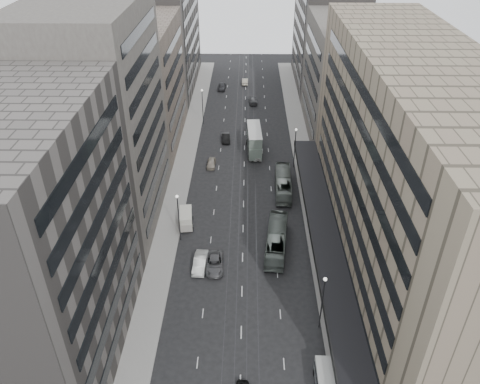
# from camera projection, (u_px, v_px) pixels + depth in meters

# --- Properties ---
(ground) EXTENTS (220.00, 220.00, 0.00)m
(ground) POSITION_uv_depth(u_px,v_px,m) (242.00, 297.00, 62.72)
(ground) COLOR black
(ground) RESTS_ON ground
(sidewalk_right) EXTENTS (4.00, 125.00, 0.15)m
(sidewalk_right) POSITION_uv_depth(u_px,v_px,m) (304.00, 161.00, 93.95)
(sidewalk_right) COLOR gray
(sidewalk_right) RESTS_ON ground
(sidewalk_left) EXTENTS (4.00, 125.00, 0.15)m
(sidewalk_left) POSITION_uv_depth(u_px,v_px,m) (185.00, 160.00, 94.28)
(sidewalk_left) COLOR gray
(sidewalk_left) RESTS_ON ground
(department_store) EXTENTS (19.20, 60.00, 30.00)m
(department_store) POSITION_uv_depth(u_px,v_px,m) (407.00, 172.00, 60.99)
(department_store) COLOR gray
(department_store) RESTS_ON ground
(building_right_mid) EXTENTS (15.00, 28.00, 24.00)m
(building_right_mid) POSITION_uv_depth(u_px,v_px,m) (346.00, 79.00, 99.47)
(building_right_mid) COLOR #4E4944
(building_right_mid) RESTS_ON ground
(building_right_far) EXTENTS (15.00, 32.00, 28.00)m
(building_right_far) POSITION_uv_depth(u_px,v_px,m) (327.00, 33.00, 123.53)
(building_right_far) COLOR #5A5451
(building_right_far) RESTS_ON ground
(building_left_a) EXTENTS (15.00, 28.00, 30.00)m
(building_left_a) POSITION_uv_depth(u_px,v_px,m) (33.00, 247.00, 48.14)
(building_left_a) COLOR #5A5451
(building_left_a) RESTS_ON ground
(building_left_b) EXTENTS (15.00, 26.00, 34.00)m
(building_left_b) POSITION_uv_depth(u_px,v_px,m) (100.00, 120.00, 69.68)
(building_left_b) COLOR #4E4944
(building_left_b) RESTS_ON ground
(building_left_c) EXTENTS (15.00, 28.00, 25.00)m
(building_left_c) POSITION_uv_depth(u_px,v_px,m) (139.00, 85.00, 94.76)
(building_left_c) COLOR #77675C
(building_left_c) RESTS_ON ground
(building_left_d) EXTENTS (15.00, 38.00, 28.00)m
(building_left_d) POSITION_uv_depth(u_px,v_px,m) (163.00, 35.00, 121.61)
(building_left_d) COLOR #5A5451
(building_left_d) RESTS_ON ground
(lamp_right_near) EXTENTS (0.44, 0.44, 8.32)m
(lamp_right_near) POSITION_uv_depth(u_px,v_px,m) (323.00, 297.00, 55.56)
(lamp_right_near) COLOR #262628
(lamp_right_near) RESTS_ON ground
(lamp_right_far) EXTENTS (0.44, 0.44, 8.32)m
(lamp_right_far) POSITION_uv_depth(u_px,v_px,m) (295.00, 143.00, 89.09)
(lamp_right_far) COLOR #262628
(lamp_right_far) RESTS_ON ground
(lamp_left_near) EXTENTS (0.44, 0.44, 8.32)m
(lamp_left_near) POSITION_uv_depth(u_px,v_px,m) (178.00, 212.00, 70.08)
(lamp_left_near) COLOR #262628
(lamp_left_near) RESTS_ON ground
(lamp_left_far) EXTENTS (0.44, 0.44, 8.32)m
(lamp_left_far) POSITION_uv_depth(u_px,v_px,m) (202.00, 102.00, 106.12)
(lamp_left_far) COLOR #262628
(lamp_left_far) RESTS_ON ground
(bus_near) EXTENTS (4.11, 12.15, 3.32)m
(bus_near) POSITION_uv_depth(u_px,v_px,m) (276.00, 240.00, 70.29)
(bus_near) COLOR slate
(bus_near) RESTS_ON ground
(bus_far) EXTENTS (3.08, 11.46, 3.17)m
(bus_far) POSITION_uv_depth(u_px,v_px,m) (283.00, 183.00, 83.83)
(bus_far) COLOR gray
(bus_far) RESTS_ON ground
(double_decker) EXTENTS (3.31, 9.61, 5.19)m
(double_decker) POSITION_uv_depth(u_px,v_px,m) (254.00, 140.00, 95.70)
(double_decker) COLOR slate
(double_decker) RESTS_ON ground
(vw_microbus) EXTENTS (2.12, 4.53, 2.44)m
(vw_microbus) POSITION_uv_depth(u_px,v_px,m) (325.00, 379.00, 50.65)
(vw_microbus) COLOR slate
(vw_microbus) RESTS_ON ground
(panel_van) EXTENTS (2.54, 4.53, 2.73)m
(panel_van) POSITION_uv_depth(u_px,v_px,m) (186.00, 218.00, 75.11)
(panel_van) COLOR #B9B2A7
(panel_van) RESTS_ON ground
(sedan_1) EXTENTS (2.07, 5.19, 1.68)m
(sedan_1) POSITION_uv_depth(u_px,v_px,m) (200.00, 262.00, 67.21)
(sedan_1) COLOR silver
(sedan_1) RESTS_ON ground
(sedan_2) EXTENTS (2.81, 5.58, 1.51)m
(sedan_2) POSITION_uv_depth(u_px,v_px,m) (214.00, 264.00, 67.13)
(sedan_2) COLOR #505052
(sedan_2) RESTS_ON ground
(sedan_4) EXTENTS (1.78, 4.14, 1.39)m
(sedan_4) POSITION_uv_depth(u_px,v_px,m) (211.00, 163.00, 91.76)
(sedan_4) COLOR #9E9383
(sedan_4) RESTS_ON ground
(sedan_5) EXTENTS (2.01, 4.72, 1.51)m
(sedan_5) POSITION_uv_depth(u_px,v_px,m) (226.00, 138.00, 101.01)
(sedan_5) COLOR black
(sedan_5) RESTS_ON ground
(sedan_6) EXTENTS (2.95, 5.65, 1.52)m
(sedan_6) POSITION_uv_depth(u_px,v_px,m) (256.00, 153.00, 95.08)
(sedan_6) COLOR silver
(sedan_6) RESTS_ON ground
(sedan_7) EXTENTS (2.52, 4.98, 1.39)m
(sedan_7) POSITION_uv_depth(u_px,v_px,m) (253.00, 101.00, 118.88)
(sedan_7) COLOR #565659
(sedan_7) RESTS_ON ground
(sedan_8) EXTENTS (2.19, 4.96, 1.66)m
(sedan_8) POSITION_uv_depth(u_px,v_px,m) (222.00, 87.00, 126.96)
(sedan_8) COLOR #2A2B2D
(sedan_8) RESTS_ON ground
(sedan_9) EXTENTS (1.63, 4.54, 1.49)m
(sedan_9) POSITION_uv_depth(u_px,v_px,m) (245.00, 81.00, 130.63)
(sedan_9) COLOR beige
(sedan_9) RESTS_ON ground
(pedestrian) EXTENTS (0.81, 0.78, 1.87)m
(pedestrian) POSITION_uv_depth(u_px,v_px,m) (362.00, 384.00, 50.50)
(pedestrian) COLOR black
(pedestrian) RESTS_ON sidewalk_right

